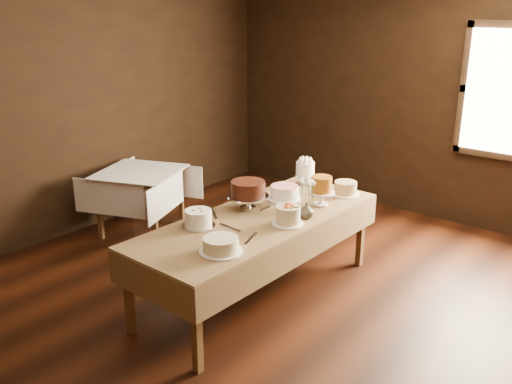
# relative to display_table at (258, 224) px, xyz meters

# --- Properties ---
(floor) EXTENTS (5.00, 6.00, 0.01)m
(floor) POSITION_rel_display_table_xyz_m (-0.07, -0.14, -0.69)
(floor) COLOR black
(floor) RESTS_ON ground
(wall_back) EXTENTS (5.00, 0.02, 2.80)m
(wall_back) POSITION_rel_display_table_xyz_m (-0.07, 2.86, 0.71)
(wall_back) COLOR black
(wall_back) RESTS_ON ground
(wall_left) EXTENTS (0.02, 6.00, 2.80)m
(wall_left) POSITION_rel_display_table_xyz_m (-2.57, -0.14, 0.71)
(wall_left) COLOR black
(wall_left) RESTS_ON ground
(display_table) EXTENTS (0.97, 2.42, 0.75)m
(display_table) POSITION_rel_display_table_xyz_m (0.00, 0.00, 0.00)
(display_table) COLOR #4B331D
(display_table) RESTS_ON ground
(side_table) EXTENTS (1.12, 1.12, 0.72)m
(side_table) POSITION_rel_display_table_xyz_m (-1.97, 0.29, -0.05)
(side_table) COLOR #4B331D
(side_table) RESTS_ON ground
(cake_meringue) EXTENTS (0.22, 0.22, 0.24)m
(cake_meringue) POSITION_rel_display_table_xyz_m (-0.24, 1.04, 0.16)
(cake_meringue) COLOR silver
(cake_meringue) RESTS_ON display_table
(cake_speckled) EXTENTS (0.29, 0.29, 0.13)m
(cake_speckled) POSITION_rel_display_table_xyz_m (0.25, 1.01, 0.12)
(cake_speckled) COLOR white
(cake_speckled) RESTS_ON display_table
(cake_lattice) EXTENTS (0.34, 0.34, 0.12)m
(cake_lattice) POSITION_rel_display_table_xyz_m (-0.12, 0.53, 0.11)
(cake_lattice) COLOR white
(cake_lattice) RESTS_ON display_table
(cake_caramel) EXTENTS (0.25, 0.25, 0.29)m
(cake_caramel) POSITION_rel_display_table_xyz_m (0.24, 0.61, 0.18)
(cake_caramel) COLOR white
(cake_caramel) RESTS_ON display_table
(cake_chocolate) EXTENTS (0.40, 0.40, 0.27)m
(cake_chocolate) POSITION_rel_display_table_xyz_m (-0.22, 0.12, 0.18)
(cake_chocolate) COLOR silver
(cake_chocolate) RESTS_ON display_table
(cake_flowers) EXTENTS (0.29, 0.29, 0.16)m
(cake_flowers) POSITION_rel_display_table_xyz_m (0.28, 0.05, 0.13)
(cake_flowers) COLOR white
(cake_flowers) RESTS_ON display_table
(cake_swirl) EXTENTS (0.28, 0.28, 0.14)m
(cake_swirl) POSITION_rel_display_table_xyz_m (-0.26, -0.47, 0.12)
(cake_swirl) COLOR silver
(cake_swirl) RESTS_ON display_table
(cake_cream) EXTENTS (0.36, 0.36, 0.11)m
(cake_cream) POSITION_rel_display_table_xyz_m (0.23, -0.71, 0.11)
(cake_cream) COLOR white
(cake_cream) RESTS_ON display_table
(cake_server_a) EXTENTS (0.24, 0.04, 0.01)m
(cake_server_a) POSITION_rel_display_table_xyz_m (0.01, -0.32, 0.06)
(cake_server_a) COLOR silver
(cake_server_a) RESTS_ON display_table
(cake_server_b) EXTENTS (0.10, 0.23, 0.01)m
(cake_server_b) POSITION_rel_display_table_xyz_m (0.25, -0.43, 0.06)
(cake_server_b) COLOR silver
(cake_server_b) RESTS_ON display_table
(cake_server_c) EXTENTS (0.03, 0.24, 0.01)m
(cake_server_c) POSITION_rel_display_table_xyz_m (-0.09, 0.31, 0.06)
(cake_server_c) COLOR silver
(cake_server_c) RESTS_ON display_table
(cake_server_d) EXTENTS (0.23, 0.12, 0.01)m
(cake_server_d) POSITION_rel_display_table_xyz_m (0.26, 0.27, 0.06)
(cake_server_d) COLOR silver
(cake_server_d) RESTS_ON display_table
(cake_server_e) EXTENTS (0.20, 0.17, 0.01)m
(cake_server_e) POSITION_rel_display_table_xyz_m (-0.32, -0.21, 0.06)
(cake_server_e) COLOR silver
(cake_server_e) RESTS_ON display_table
(flower_vase) EXTENTS (0.17, 0.17, 0.14)m
(flower_vase) POSITION_rel_display_table_xyz_m (0.32, 0.26, 0.12)
(flower_vase) COLOR #2D2823
(flower_vase) RESTS_ON display_table
(flower_bouquet) EXTENTS (0.14, 0.14, 0.20)m
(flower_bouquet) POSITION_rel_display_table_xyz_m (0.32, 0.26, 0.31)
(flower_bouquet) COLOR white
(flower_bouquet) RESTS_ON flower_vase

